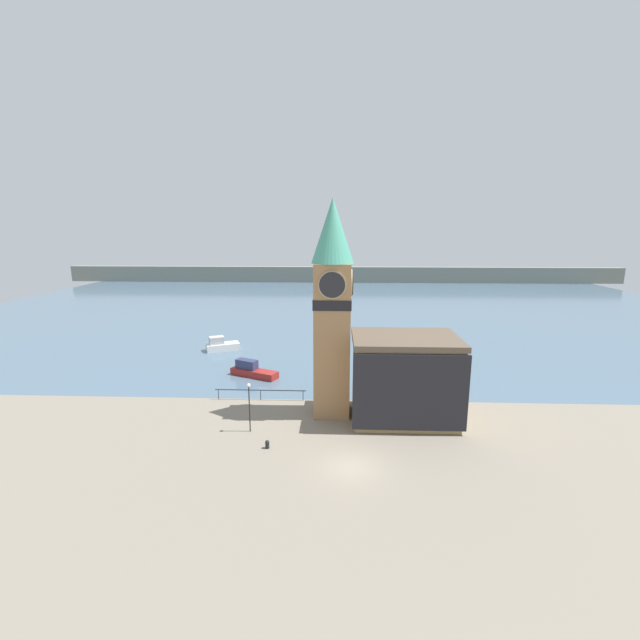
% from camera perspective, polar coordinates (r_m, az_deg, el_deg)
% --- Properties ---
extents(ground_plane, '(160.00, 160.00, 0.00)m').
position_cam_1_polar(ground_plane, '(33.05, 4.18, -18.90)').
color(ground_plane, gray).
extents(water, '(160.00, 120.00, 0.00)m').
position_cam_1_polar(water, '(102.14, 2.94, 2.41)').
color(water, slate).
rests_on(water, ground_plane).
extents(far_shoreline, '(180.00, 3.00, 5.00)m').
position_cam_1_polar(far_shoreline, '(141.46, 2.80, 6.10)').
color(far_shoreline, gray).
rests_on(far_shoreline, water).
extents(pier_railing, '(9.24, 0.08, 1.09)m').
position_cam_1_polar(pier_railing, '(44.19, -7.95, -9.38)').
color(pier_railing, '#333338').
rests_on(pier_railing, ground_plane).
extents(clock_tower, '(3.73, 3.73, 19.66)m').
position_cam_1_polar(clock_tower, '(38.25, 1.65, 2.19)').
color(clock_tower, '#9E754C').
rests_on(clock_tower, ground_plane).
extents(pier_building, '(9.52, 7.22, 7.66)m').
position_cam_1_polar(pier_building, '(39.65, 11.17, -7.54)').
color(pier_building, tan).
rests_on(pier_building, ground_plane).
extents(boat_near, '(5.99, 3.90, 1.88)m').
position_cam_1_polar(boat_near, '(51.34, -9.03, -6.66)').
color(boat_near, maroon).
rests_on(boat_near, water).
extents(boat_far, '(5.02, 3.71, 2.06)m').
position_cam_1_polar(boat_far, '(62.82, -13.03, -3.28)').
color(boat_far, silver).
rests_on(boat_far, water).
extents(mooring_bollard_near, '(0.34, 0.34, 0.67)m').
position_cam_1_polar(mooring_bollard_near, '(35.37, -7.04, -16.08)').
color(mooring_bollard_near, black).
rests_on(mooring_bollard_near, ground_plane).
extents(lamp_post, '(0.32, 0.32, 4.32)m').
position_cam_1_polar(lamp_post, '(37.11, -9.44, -10.29)').
color(lamp_post, black).
rests_on(lamp_post, ground_plane).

